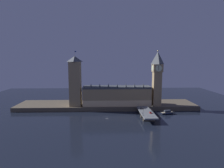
% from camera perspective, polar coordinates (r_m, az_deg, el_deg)
% --- Properties ---
extents(ground_plane, '(400.00, 400.00, 0.00)m').
position_cam_1_polar(ground_plane, '(201.80, -1.57, -9.81)').
color(ground_plane, black).
extents(embankment, '(220.00, 42.00, 5.05)m').
position_cam_1_polar(embankment, '(238.70, -1.61, -6.46)').
color(embankment, brown).
rests_on(embankment, ground_plane).
extents(parliament_hall, '(80.82, 20.14, 27.46)m').
position_cam_1_polar(parliament_hall, '(227.63, 1.45, -3.54)').
color(parliament_hall, '#9E845B').
rests_on(parliament_hall, embankment).
extents(clock_tower, '(11.72, 11.83, 65.76)m').
position_cam_1_polar(clock_tower, '(228.00, 13.58, 2.19)').
color(clock_tower, '#9E845B').
rests_on(clock_tower, embankment).
extents(victoria_tower, '(13.35, 13.35, 65.01)m').
position_cam_1_polar(victoria_tower, '(225.21, -11.15, 0.88)').
color(victoria_tower, '#9E845B').
rests_on(victoria_tower, embankment).
extents(bridge, '(13.10, 46.00, 6.20)m').
position_cam_1_polar(bridge, '(200.12, 10.42, -8.79)').
color(bridge, slate).
rests_on(bridge, ground_plane).
extents(car_northbound_lead, '(1.96, 4.12, 1.35)m').
position_cam_1_polar(car_northbound_lead, '(209.47, 9.01, -7.31)').
color(car_northbound_lead, black).
rests_on(car_northbound_lead, bridge).
extents(car_southbound_lead, '(1.90, 4.02, 1.47)m').
position_cam_1_polar(car_southbound_lead, '(194.37, 11.65, -8.53)').
color(car_southbound_lead, red).
rests_on(car_southbound_lead, bridge).
extents(pedestrian_near_rail, '(0.38, 0.38, 1.68)m').
position_cam_1_polar(pedestrian_near_rail, '(190.41, 9.25, -8.74)').
color(pedestrian_near_rail, black).
rests_on(pedestrian_near_rail, bridge).
extents(pedestrian_mid_walk, '(0.38, 0.38, 1.60)m').
position_cam_1_polar(pedestrian_mid_walk, '(202.18, 11.95, -7.86)').
color(pedestrian_mid_walk, black).
rests_on(pedestrian_mid_walk, bridge).
extents(street_lamp_near, '(1.34, 0.60, 6.62)m').
position_cam_1_polar(street_lamp_near, '(183.39, 9.53, -8.33)').
color(street_lamp_near, '#2D3333').
rests_on(street_lamp_near, bridge).
extents(street_lamp_mid, '(1.34, 0.60, 6.37)m').
position_cam_1_polar(street_lamp_mid, '(199.96, 12.20, -7.11)').
color(street_lamp_mid, '#2D3333').
rests_on(street_lamp_mid, bridge).
extents(street_lamp_far, '(1.34, 0.60, 6.47)m').
position_cam_1_polar(street_lamp_far, '(211.41, 7.97, -6.20)').
color(street_lamp_far, '#2D3333').
rests_on(street_lamp_far, bridge).
extents(boat_downstream, '(16.52, 8.27, 4.62)m').
position_cam_1_polar(boat_downstream, '(217.35, 16.51, -8.39)').
color(boat_downstream, '#1E2842').
rests_on(boat_downstream, ground_plane).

